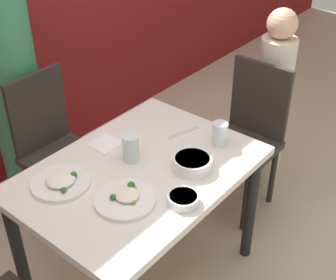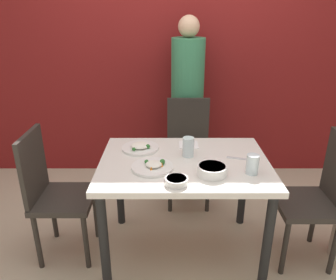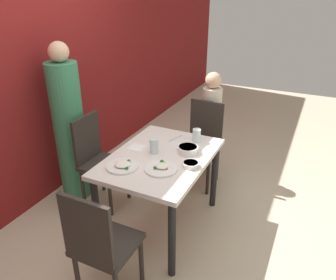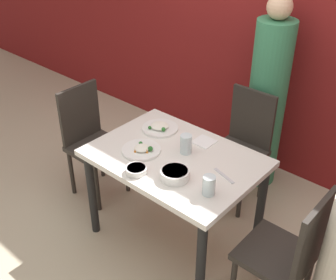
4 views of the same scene
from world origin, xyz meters
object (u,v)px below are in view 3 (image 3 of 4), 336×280
at_px(chair_child_spot, 202,141).
at_px(glass_water_tall, 197,135).
at_px(person_child, 211,126).
at_px(plate_rice_adult, 161,168).
at_px(chair_adult_spot, 98,158).
at_px(bowl_curry, 188,149).
at_px(person_adult, 70,130).

height_order(chair_child_spot, glass_water_tall, chair_child_spot).
relative_size(person_child, plate_rice_adult, 4.58).
height_order(chair_adult_spot, bowl_curry, chair_adult_spot).
distance_m(chair_adult_spot, plate_rice_adult, 0.93).
distance_m(person_adult, plate_rice_adult, 1.21).
bearing_deg(chair_adult_spot, glass_water_tall, -70.18).
bearing_deg(glass_water_tall, chair_child_spot, 12.76).
bearing_deg(person_adult, chair_adult_spot, -90.00).
distance_m(person_adult, bowl_curry, 1.26).
distance_m(chair_adult_spot, bowl_curry, 0.98).
xyz_separation_m(chair_adult_spot, plate_rice_adult, (-0.28, -0.86, 0.25)).
bearing_deg(plate_rice_adult, person_adult, 76.64).
xyz_separation_m(person_child, plate_rice_adult, (-1.39, -0.05, 0.17)).
xyz_separation_m(plate_rice_adult, glass_water_tall, (0.61, -0.07, 0.05)).
bearing_deg(chair_adult_spot, plate_rice_adult, -108.10).
bearing_deg(plate_rice_adult, person_child, 1.95).
relative_size(chair_adult_spot, bowl_curry, 5.12).
distance_m(person_child, glass_water_tall, 0.81).
bearing_deg(person_child, glass_water_tall, -171.75).
distance_m(person_adult, person_child, 1.59).
bearing_deg(bowl_curry, plate_rice_adult, 167.63).
height_order(chair_adult_spot, chair_child_spot, same).
distance_m(chair_child_spot, bowl_curry, 0.80).
height_order(person_child, plate_rice_adult, person_child).
bearing_deg(person_adult, chair_child_spot, -53.80).
relative_size(chair_child_spot, glass_water_tall, 7.65).
xyz_separation_m(bowl_curry, plate_rice_adult, (-0.36, 0.08, -0.02)).
relative_size(chair_adult_spot, chair_child_spot, 1.00).
bearing_deg(chair_child_spot, chair_adult_spot, -134.33).
distance_m(person_adult, glass_water_tall, 1.29).
xyz_separation_m(chair_adult_spot, bowl_curry, (0.08, -0.94, 0.27)).
height_order(person_adult, bowl_curry, person_adult).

